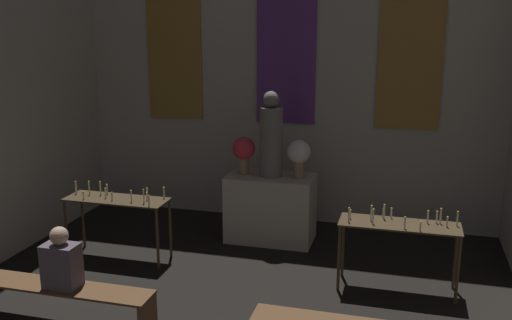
{
  "coord_description": "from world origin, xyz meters",
  "views": [
    {
      "loc": [
        1.83,
        0.61,
        3.1
      ],
      "look_at": [
        0.0,
        7.34,
        1.38
      ],
      "focal_mm": 40.0,
      "sensor_mm": 36.0,
      "label": 1
    }
  ],
  "objects_px": {
    "candle_rack_left": "(117,206)",
    "person_seated": "(61,261)",
    "pew_back_left": "(45,293)",
    "statue": "(271,138)",
    "altar": "(271,208)",
    "candle_rack_right": "(399,232)",
    "flower_vase_left": "(244,151)",
    "flower_vase_right": "(299,154)"
  },
  "relations": [
    {
      "from": "statue",
      "to": "flower_vase_left",
      "type": "xyz_separation_m",
      "value": [
        -0.4,
        0.0,
        -0.21
      ]
    },
    {
      "from": "flower_vase_right",
      "to": "person_seated",
      "type": "relative_size",
      "value": 0.83
    },
    {
      "from": "candle_rack_right",
      "to": "pew_back_left",
      "type": "distance_m",
      "value": 3.95
    },
    {
      "from": "altar",
      "to": "candle_rack_left",
      "type": "relative_size",
      "value": 0.89
    },
    {
      "from": "candle_rack_left",
      "to": "person_seated",
      "type": "xyz_separation_m",
      "value": [
        0.31,
        -1.72,
        -0.01
      ]
    },
    {
      "from": "candle_rack_right",
      "to": "person_seated",
      "type": "height_order",
      "value": "person_seated"
    },
    {
      "from": "altar",
      "to": "flower_vase_right",
      "type": "xyz_separation_m",
      "value": [
        0.4,
        0.0,
        0.82
      ]
    },
    {
      "from": "altar",
      "to": "person_seated",
      "type": "bearing_deg",
      "value": -117.67
    },
    {
      "from": "altar",
      "to": "flower_vase_left",
      "type": "distance_m",
      "value": 0.91
    },
    {
      "from": "altar",
      "to": "statue",
      "type": "relative_size",
      "value": 1.02
    },
    {
      "from": "statue",
      "to": "flower_vase_right",
      "type": "height_order",
      "value": "statue"
    },
    {
      "from": "candle_rack_left",
      "to": "person_seated",
      "type": "height_order",
      "value": "person_seated"
    },
    {
      "from": "altar",
      "to": "candle_rack_right",
      "type": "height_order",
      "value": "candle_rack_right"
    },
    {
      "from": "altar",
      "to": "flower_vase_left",
      "type": "bearing_deg",
      "value": 180.0
    },
    {
      "from": "statue",
      "to": "flower_vase_right",
      "type": "xyz_separation_m",
      "value": [
        0.4,
        0.0,
        -0.21
      ]
    },
    {
      "from": "flower_vase_left",
      "to": "candle_rack_left",
      "type": "distance_m",
      "value": 1.9
    },
    {
      "from": "statue",
      "to": "person_seated",
      "type": "height_order",
      "value": "statue"
    },
    {
      "from": "candle_rack_left",
      "to": "candle_rack_right",
      "type": "height_order",
      "value": "candle_rack_right"
    },
    {
      "from": "candle_rack_right",
      "to": "person_seated",
      "type": "xyz_separation_m",
      "value": [
        -3.3,
        -1.72,
        -0.01
      ]
    },
    {
      "from": "statue",
      "to": "candle_rack_left",
      "type": "bearing_deg",
      "value": -147.74
    },
    {
      "from": "altar",
      "to": "candle_rack_right",
      "type": "xyz_separation_m",
      "value": [
        1.8,
        -1.14,
        0.24
      ]
    },
    {
      "from": "flower_vase_right",
      "to": "candle_rack_left",
      "type": "xyz_separation_m",
      "value": [
        -2.2,
        -1.14,
        -0.58
      ]
    },
    {
      "from": "flower_vase_right",
      "to": "person_seated",
      "type": "distance_m",
      "value": 3.48
    },
    {
      "from": "flower_vase_left",
      "to": "candle_rack_left",
      "type": "relative_size",
      "value": 0.39
    },
    {
      "from": "candle_rack_left",
      "to": "pew_back_left",
      "type": "distance_m",
      "value": 1.77
    },
    {
      "from": "flower_vase_left",
      "to": "flower_vase_right",
      "type": "bearing_deg",
      "value": 0.0
    },
    {
      "from": "candle_rack_right",
      "to": "statue",
      "type": "bearing_deg",
      "value": 147.76
    },
    {
      "from": "flower_vase_left",
      "to": "flower_vase_right",
      "type": "height_order",
      "value": "same"
    },
    {
      "from": "statue",
      "to": "person_seated",
      "type": "xyz_separation_m",
      "value": [
        -1.5,
        -2.86,
        -0.8
      ]
    },
    {
      "from": "candle_rack_left",
      "to": "person_seated",
      "type": "bearing_deg",
      "value": -79.93
    },
    {
      "from": "flower_vase_left",
      "to": "person_seated",
      "type": "distance_m",
      "value": 3.12
    },
    {
      "from": "person_seated",
      "to": "altar",
      "type": "bearing_deg",
      "value": 62.33
    },
    {
      "from": "flower_vase_right",
      "to": "pew_back_left",
      "type": "distance_m",
      "value": 3.69
    },
    {
      "from": "statue",
      "to": "candle_rack_right",
      "type": "distance_m",
      "value": 2.27
    },
    {
      "from": "person_seated",
      "to": "flower_vase_left",
      "type": "bearing_deg",
      "value": 68.93
    },
    {
      "from": "altar",
      "to": "candle_rack_left",
      "type": "distance_m",
      "value": 2.15
    },
    {
      "from": "candle_rack_left",
      "to": "statue",
      "type": "bearing_deg",
      "value": 32.26
    },
    {
      "from": "pew_back_left",
      "to": "statue",
      "type": "bearing_deg",
      "value": 58.82
    },
    {
      "from": "flower_vase_left",
      "to": "candle_rack_right",
      "type": "distance_m",
      "value": 2.55
    },
    {
      "from": "pew_back_left",
      "to": "person_seated",
      "type": "bearing_deg",
      "value": -0.0
    },
    {
      "from": "candle_rack_right",
      "to": "flower_vase_left",
      "type": "bearing_deg",
      "value": 152.67
    },
    {
      "from": "flower_vase_left",
      "to": "person_seated",
      "type": "relative_size",
      "value": 0.83
    }
  ]
}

